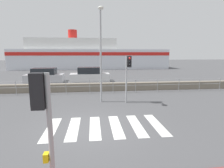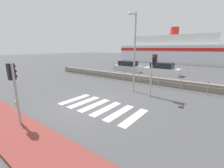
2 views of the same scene
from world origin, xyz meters
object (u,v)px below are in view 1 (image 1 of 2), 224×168
traffic_light_near (43,112)px  parked_car_white (90,75)px  traffic_light_far (128,69)px  parked_car_silver (45,76)px  ferry_boat (88,56)px  streetlamp (101,45)px

traffic_light_near → parked_car_white: traffic_light_near is taller
traffic_light_far → parked_car_white: (-2.50, 9.28, -1.49)m
parked_car_silver → parked_car_white: bearing=0.0°
traffic_light_far → ferry_boat: size_ratio=0.09×
traffic_light_near → streetlamp: (1.46, 7.48, 1.61)m
streetlamp → ferry_boat: bearing=93.2°
ferry_boat → parked_car_silver: bearing=-103.7°
parked_car_white → traffic_light_far: bearing=-74.9°
streetlamp → parked_car_silver: bearing=122.7°
traffic_light_far → ferry_boat: 27.19m
parked_car_silver → parked_car_white: size_ratio=0.92×
traffic_light_far → parked_car_silver: traffic_light_far is taller
ferry_boat → traffic_light_far: bearing=-83.3°
traffic_light_far → streetlamp: bearing=172.5°
traffic_light_far → streetlamp: (-1.66, 0.22, 1.43)m
traffic_light_far → parked_car_silver: (-7.48, 9.28, -1.51)m
streetlamp → parked_car_silver: size_ratio=1.42×
traffic_light_far → streetlamp: size_ratio=0.51×
traffic_light_near → parked_car_silver: size_ratio=0.67×
traffic_light_far → parked_car_silver: bearing=128.9°
ferry_boat → parked_car_white: ferry_boat is taller
ferry_boat → streetlamp: bearing=-86.8°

